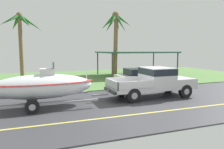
% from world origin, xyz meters
% --- Properties ---
extents(ground, '(36.00, 22.00, 0.11)m').
position_xyz_m(ground, '(0.00, 8.38, -0.01)').
color(ground, '#38383D').
extents(pickup_truck_towing, '(5.46, 2.03, 1.80)m').
position_xyz_m(pickup_truck_towing, '(2.05, 1.02, 1.01)').
color(pickup_truck_towing, silver).
rests_on(pickup_truck_towing, ground).
extents(boat_on_trailer, '(6.30, 2.43, 2.27)m').
position_xyz_m(boat_on_trailer, '(-4.57, 1.02, 1.06)').
color(boat_on_trailer, gray).
rests_on(boat_on_trailer, ground).
extents(parked_sedan_near, '(4.57, 1.85, 1.38)m').
position_xyz_m(parked_sedan_near, '(3.37, 5.02, 0.67)').
color(parked_sedan_near, beige).
rests_on(parked_sedan_near, ground).
extents(carport_awning, '(7.86, 5.33, 2.64)m').
position_xyz_m(carport_awning, '(5.77, 11.13, 2.52)').
color(carport_awning, '#4C4238').
rests_on(carport_awning, ground).
extents(palm_tree_near_left, '(3.11, 2.77, 6.40)m').
position_xyz_m(palm_tree_near_left, '(2.44, 8.97, 4.66)').
color(palm_tree_near_left, brown).
rests_on(palm_tree_near_left, ground).
extents(palm_tree_near_right, '(3.23, 2.38, 5.78)m').
position_xyz_m(palm_tree_near_right, '(-5.74, 8.53, 4.44)').
color(palm_tree_near_right, brown).
rests_on(palm_tree_near_right, ground).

